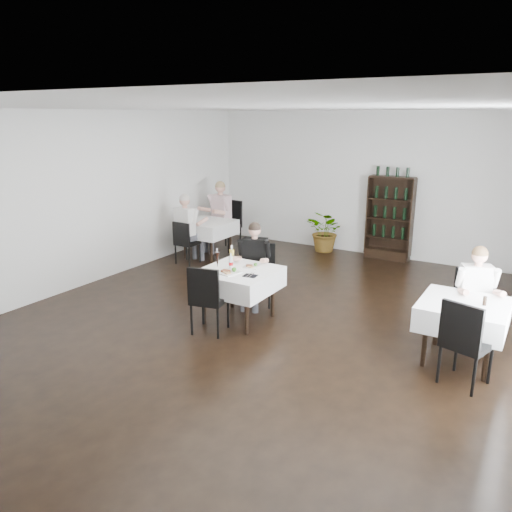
{
  "coord_description": "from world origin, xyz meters",
  "views": [
    {
      "loc": [
        3.44,
        -5.71,
        2.92
      ],
      "look_at": [
        -0.13,
        0.2,
        0.95
      ],
      "focal_mm": 35.0,
      "sensor_mm": 36.0,
      "label": 1
    }
  ],
  "objects": [
    {
      "name": "plate_near",
      "position": [
        -0.33,
        -0.21,
        0.79
      ],
      "size": [
        0.32,
        0.32,
        0.09
      ],
      "color": "white",
      "rests_on": "main_table"
    },
    {
      "name": "napkin_cutlery",
      "position": [
        -0.0,
        -0.16,
        0.78
      ],
      "size": [
        0.2,
        0.21,
        0.02
      ],
      "color": "black",
      "rests_on": "main_table"
    },
    {
      "name": "right_chair_near",
      "position": [
        2.82,
        -0.29,
        0.57
      ],
      "size": [
        0.57,
        0.57,
        1.0
      ],
      "color": "black",
      "rests_on": "ground"
    },
    {
      "name": "main_table",
      "position": [
        -0.3,
        0.0,
        0.62
      ],
      "size": [
        1.03,
        1.03,
        0.77
      ],
      "color": "black",
      "rests_on": "ground"
    },
    {
      "name": "left_chair_near",
      "position": [
        -2.77,
        1.83,
        0.5
      ],
      "size": [
        0.4,
        0.41,
        0.88
      ],
      "color": "black",
      "rests_on": "ground"
    },
    {
      "name": "pilsner_dark",
      "position": [
        -0.63,
        -0.06,
        0.89
      ],
      "size": [
        0.07,
        0.07,
        0.28
      ],
      "color": "black",
      "rests_on": "main_table"
    },
    {
      "name": "right_chair_far",
      "position": [
        2.6,
        1.03,
        0.53
      ],
      "size": [
        0.54,
        0.54,
        0.93
      ],
      "color": "black",
      "rests_on": "ground"
    },
    {
      "name": "diner_left_far",
      "position": [
        -2.79,
        3.03,
        0.89
      ],
      "size": [
        0.64,
        0.67,
        1.53
      ],
      "color": "#45464D",
      "rests_on": "ground"
    },
    {
      "name": "diner_main",
      "position": [
        -0.4,
        0.59,
        0.78
      ],
      "size": [
        0.56,
        0.6,
        1.34
      ],
      "color": "#45464D",
      "rests_on": "ground"
    },
    {
      "name": "potted_tree",
      "position": [
        -0.72,
        4.17,
        0.46
      ],
      "size": [
        1.01,
        0.94,
        0.91
      ],
      "primitive_type": "imported",
      "rotation": [
        0.0,
        0.0,
        -0.33
      ],
      "color": "#295C1F",
      "rests_on": "ground"
    },
    {
      "name": "diner_left_near",
      "position": [
        -2.76,
        1.94,
        0.82
      ],
      "size": [
        0.56,
        0.57,
        1.42
      ],
      "color": "#45464D",
      "rests_on": "ground"
    },
    {
      "name": "right_table",
      "position": [
        2.7,
        0.3,
        0.62
      ],
      "size": [
        0.98,
        0.98,
        0.77
      ],
      "color": "black",
      "rests_on": "ground"
    },
    {
      "name": "pepper_mill",
      "position": [
        2.91,
        0.32,
        0.82
      ],
      "size": [
        0.05,
        0.05,
        0.11
      ],
      "primitive_type": "cylinder",
      "rotation": [
        0.0,
        0.0,
        0.19
      ],
      "color": "black",
      "rests_on": "right_table"
    },
    {
      "name": "left_chair_far",
      "position": [
        -2.69,
        3.3,
        0.62
      ],
      "size": [
        0.53,
        0.54,
        1.09
      ],
      "color": "black",
      "rests_on": "ground"
    },
    {
      "name": "left_table",
      "position": [
        -2.7,
        2.5,
        0.62
      ],
      "size": [
        0.98,
        0.98,
        0.77
      ],
      "color": "black",
      "rests_on": "ground"
    },
    {
      "name": "main_chair_far",
      "position": [
        -0.4,
        0.79,
        0.54
      ],
      "size": [
        0.56,
        0.56,
        0.95
      ],
      "color": "black",
      "rests_on": "ground"
    },
    {
      "name": "room_shell",
      "position": [
        0.0,
        0.0,
        1.5
      ],
      "size": [
        9.0,
        9.0,
        9.0
      ],
      "color": "black",
      "rests_on": "ground"
    },
    {
      "name": "main_chair_near",
      "position": [
        -0.4,
        -0.62,
        0.56
      ],
      "size": [
        0.53,
        0.54,
        0.97
      ],
      "color": "black",
      "rests_on": "ground"
    },
    {
      "name": "coke_bottle",
      "position": [
        -0.41,
        -0.02,
        0.87
      ],
      "size": [
        0.06,
        0.06,
        0.24
      ],
      "color": "silver",
      "rests_on": "main_table"
    },
    {
      "name": "diner_right_far",
      "position": [
        2.76,
        0.82,
        0.78
      ],
      "size": [
        0.6,
        0.63,
        1.34
      ],
      "color": "#45464D",
      "rests_on": "ground"
    },
    {
      "name": "plate_far",
      "position": [
        -0.2,
        0.2,
        0.79
      ],
      "size": [
        0.26,
        0.26,
        0.07
      ],
      "color": "white",
      "rests_on": "main_table"
    },
    {
      "name": "pilsner_lager",
      "position": [
        -0.45,
        0.06,
        0.9
      ],
      "size": [
        0.08,
        0.08,
        0.33
      ],
      "color": "gold",
      "rests_on": "main_table"
    },
    {
      "name": "wine_shelf",
      "position": [
        0.6,
        4.31,
        0.85
      ],
      "size": [
        0.9,
        0.28,
        1.75
      ],
      "color": "black",
      "rests_on": "ground"
    }
  ]
}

